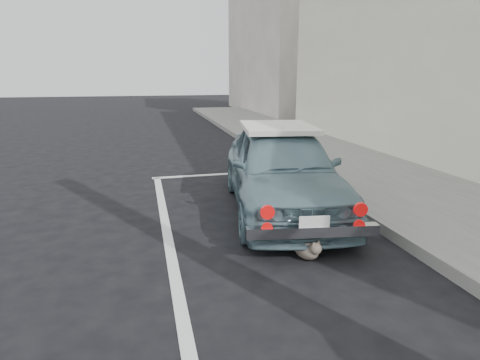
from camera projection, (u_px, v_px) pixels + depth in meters
name	position (u px, v px, depth m)	size (l,w,h in m)	color
building_far	(280.00, 36.00, 21.37)	(3.50, 10.00, 8.00)	#ACA49C
pline_front	(225.00, 174.00, 8.37)	(3.00, 0.12, 0.01)	silver
pline_side	(170.00, 249.00, 4.76)	(0.12, 7.00, 0.01)	silver
retro_coupe	(281.00, 168.00, 6.02)	(2.08, 3.98, 1.29)	gray
cat	(307.00, 249.00, 4.49)	(0.32, 0.49, 0.27)	#766859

